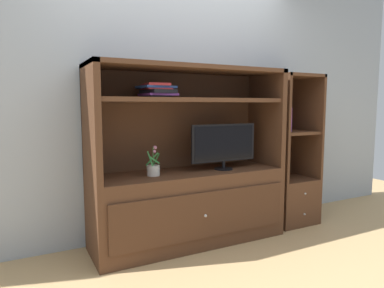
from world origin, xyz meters
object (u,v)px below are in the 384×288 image
object	(u,v)px
potted_plant	(153,169)
magazine_stack	(157,91)
media_console	(189,188)
bookshelf_tall	(289,175)
upright_book_row	(282,119)
tv_monitor	(224,144)

from	to	relation	value
potted_plant	magazine_stack	bearing A→B (deg)	35.90
media_console	bookshelf_tall	size ratio (longest dim) A/B	1.13
upright_book_row	tv_monitor	bearing A→B (deg)	-174.92
potted_plant	bookshelf_tall	bearing A→B (deg)	1.71
potted_plant	upright_book_row	xyz separation A→B (m)	(1.42, 0.03, 0.39)
bookshelf_tall	potted_plant	bearing A→B (deg)	-178.29
media_console	magazine_stack	size ratio (longest dim) A/B	5.53
tv_monitor	bookshelf_tall	distance (m)	0.95
media_console	potted_plant	size ratio (longest dim) A/B	6.93
bookshelf_tall	upright_book_row	xyz separation A→B (m)	(-0.12, -0.01, 0.59)
media_console	potted_plant	world-z (taller)	media_console
magazine_stack	bookshelf_tall	distance (m)	1.72
media_console	tv_monitor	world-z (taller)	media_console
media_console	potted_plant	xyz separation A→B (m)	(-0.36, -0.04, 0.21)
media_console	magazine_stack	bearing A→B (deg)	-179.71
magazine_stack	upright_book_row	world-z (taller)	magazine_stack
bookshelf_tall	upright_book_row	world-z (taller)	bookshelf_tall
magazine_stack	potted_plant	bearing A→B (deg)	-144.10
tv_monitor	upright_book_row	bearing A→B (deg)	5.08
bookshelf_tall	tv_monitor	bearing A→B (deg)	-174.86
potted_plant	media_console	bearing A→B (deg)	6.48
potted_plant	magazine_stack	world-z (taller)	magazine_stack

